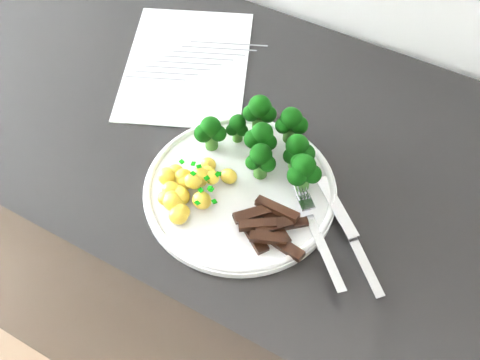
{
  "coord_description": "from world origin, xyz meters",
  "views": [
    {
      "loc": [
        0.34,
        1.13,
        1.59
      ],
      "look_at": [
        0.09,
        1.57,
        0.93
      ],
      "focal_mm": 43.64,
      "sensor_mm": 36.0,
      "label": 1
    }
  ],
  "objects_px": {
    "counter": "(273,287)",
    "plate": "(240,189)",
    "potatoes": "(186,188)",
    "knife": "(356,249)",
    "recipe_paper": "(187,64)",
    "fork": "(318,235)",
    "beef_strips": "(270,227)",
    "broccoli": "(270,139)"
  },
  "relations": [
    {
      "from": "counter",
      "to": "plate",
      "type": "xyz_separation_m",
      "value": [
        -0.03,
        -0.1,
        0.46
      ]
    },
    {
      "from": "potatoes",
      "to": "knife",
      "type": "distance_m",
      "value": 0.25
    },
    {
      "from": "recipe_paper",
      "to": "fork",
      "type": "height_order",
      "value": "fork"
    },
    {
      "from": "counter",
      "to": "knife",
      "type": "distance_m",
      "value": 0.5
    },
    {
      "from": "recipe_paper",
      "to": "fork",
      "type": "xyz_separation_m",
      "value": [
        0.35,
        -0.22,
        0.02
      ]
    },
    {
      "from": "plate",
      "to": "beef_strips",
      "type": "bearing_deg",
      "value": -31.08
    },
    {
      "from": "counter",
      "to": "plate",
      "type": "height_order",
      "value": "plate"
    },
    {
      "from": "broccoli",
      "to": "knife",
      "type": "height_order",
      "value": "broccoli"
    },
    {
      "from": "potatoes",
      "to": "beef_strips",
      "type": "bearing_deg",
      "value": 0.83
    },
    {
      "from": "recipe_paper",
      "to": "beef_strips",
      "type": "height_order",
      "value": "beef_strips"
    },
    {
      "from": "counter",
      "to": "fork",
      "type": "distance_m",
      "value": 0.5
    },
    {
      "from": "broccoli",
      "to": "plate",
      "type": "bearing_deg",
      "value": -97.09
    },
    {
      "from": "beef_strips",
      "to": "fork",
      "type": "distance_m",
      "value": 0.07
    },
    {
      "from": "counter",
      "to": "recipe_paper",
      "type": "relative_size",
      "value": 6.68
    },
    {
      "from": "counter",
      "to": "plate",
      "type": "distance_m",
      "value": 0.47
    },
    {
      "from": "broccoli",
      "to": "fork",
      "type": "relative_size",
      "value": 1.34
    },
    {
      "from": "plate",
      "to": "counter",
      "type": "bearing_deg",
      "value": 75.51
    },
    {
      "from": "recipe_paper",
      "to": "beef_strips",
      "type": "relative_size",
      "value": 3.17
    },
    {
      "from": "broccoli",
      "to": "counter",
      "type": "bearing_deg",
      "value": 59.42
    },
    {
      "from": "counter",
      "to": "plate",
      "type": "relative_size",
      "value": 8.51
    },
    {
      "from": "recipe_paper",
      "to": "potatoes",
      "type": "height_order",
      "value": "potatoes"
    },
    {
      "from": "knife",
      "to": "plate",
      "type": "bearing_deg",
      "value": 176.92
    },
    {
      "from": "counter",
      "to": "broccoli",
      "type": "xyz_separation_m",
      "value": [
        -0.02,
        -0.03,
        0.5
      ]
    },
    {
      "from": "counter",
      "to": "broccoli",
      "type": "distance_m",
      "value": 0.5
    },
    {
      "from": "plate",
      "to": "fork",
      "type": "height_order",
      "value": "fork"
    },
    {
      "from": "potatoes",
      "to": "fork",
      "type": "bearing_deg",
      "value": 6.95
    },
    {
      "from": "broccoli",
      "to": "fork",
      "type": "height_order",
      "value": "broccoli"
    },
    {
      "from": "plate",
      "to": "potatoes",
      "type": "xyz_separation_m",
      "value": [
        -0.06,
        -0.05,
        0.01
      ]
    },
    {
      "from": "counter",
      "to": "recipe_paper",
      "type": "distance_m",
      "value": 0.52
    },
    {
      "from": "fork",
      "to": "knife",
      "type": "xyz_separation_m",
      "value": [
        0.05,
        0.01,
        -0.01
      ]
    },
    {
      "from": "counter",
      "to": "beef_strips",
      "type": "distance_m",
      "value": 0.49
    },
    {
      "from": "counter",
      "to": "potatoes",
      "type": "height_order",
      "value": "potatoes"
    },
    {
      "from": "plate",
      "to": "knife",
      "type": "relative_size",
      "value": 1.79
    },
    {
      "from": "potatoes",
      "to": "knife",
      "type": "height_order",
      "value": "potatoes"
    },
    {
      "from": "fork",
      "to": "knife",
      "type": "height_order",
      "value": "fork"
    },
    {
      "from": "plate",
      "to": "knife",
      "type": "distance_m",
      "value": 0.19
    },
    {
      "from": "plate",
      "to": "potatoes",
      "type": "bearing_deg",
      "value": -144.12
    },
    {
      "from": "broccoli",
      "to": "beef_strips",
      "type": "height_order",
      "value": "broccoli"
    },
    {
      "from": "plate",
      "to": "knife",
      "type": "bearing_deg",
      "value": -3.08
    },
    {
      "from": "beef_strips",
      "to": "knife",
      "type": "xyz_separation_m",
      "value": [
        0.12,
        0.03,
        -0.01
      ]
    },
    {
      "from": "counter",
      "to": "potatoes",
      "type": "relative_size",
      "value": 19.71
    },
    {
      "from": "recipe_paper",
      "to": "potatoes",
      "type": "distance_m",
      "value": 0.29
    }
  ]
}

